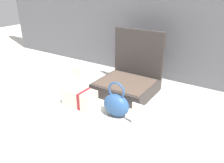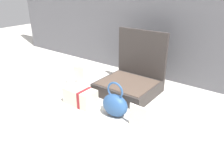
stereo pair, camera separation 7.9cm
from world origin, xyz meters
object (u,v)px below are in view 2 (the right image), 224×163
Objects in this scene: open_suitcase at (131,80)px; cream_toiletry_bag at (81,97)px; teal_pouch_handbag at (115,104)px; info_card_left at (138,117)px; coffee_mug at (71,85)px; poster_card_right at (79,75)px.

open_suitcase is 2.01× the size of cream_toiletry_bag.
open_suitcase is 1.95× the size of teal_pouch_handbag.
teal_pouch_handbag is 0.16m from info_card_left.
coffee_mug is (-0.33, -0.24, -0.04)m from open_suitcase.
cream_toiletry_bag is 1.56× the size of info_card_left.
info_card_left is 0.91× the size of poster_card_right.
open_suitcase is 0.41m from coffee_mug.
cream_toiletry_bag is at bearing -113.98° from open_suitcase.
poster_card_right is at bearing 157.84° from teal_pouch_handbag.
teal_pouch_handbag is 0.43m from coffee_mug.
cream_toiletry_bag is 0.40m from info_card_left.
open_suitcase is at bearing 36.38° from coffee_mug.
open_suitcase is 3.14× the size of info_card_left.
info_card_left reaches higher than coffee_mug.
coffee_mug is 0.80× the size of poster_card_right.
coffee_mug is at bearing 174.12° from info_card_left.
info_card_left is (0.40, -0.00, 0.01)m from cream_toiletry_bag.
cream_toiletry_bag is (-0.15, -0.34, -0.03)m from open_suitcase.
teal_pouch_handbag reaches higher than cream_toiletry_bag.
teal_pouch_handbag is at bearing -73.39° from open_suitcase.
open_suitcase is 0.33m from teal_pouch_handbag.
teal_pouch_handbag is 1.85× the size of coffee_mug.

